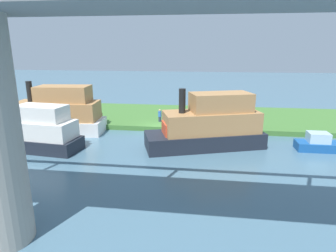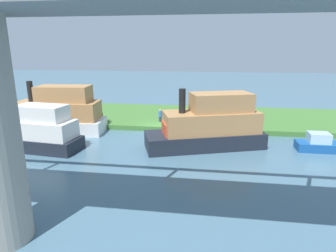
# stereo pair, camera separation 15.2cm
# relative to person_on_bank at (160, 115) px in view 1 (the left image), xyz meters

# --- Properties ---
(ground_plane) EXTENTS (160.00, 160.00, 0.00)m
(ground_plane) POSITION_rel_person_on_bank_xyz_m (-0.20, 2.26, -1.20)
(ground_plane) COLOR #476B7F
(grassy_bank) EXTENTS (80.00, 12.00, 0.50)m
(grassy_bank) POSITION_rel_person_on_bank_xyz_m (-0.20, -3.74, -0.95)
(grassy_bank) COLOR #427533
(grassy_bank) RESTS_ON ground
(person_on_bank) EXTENTS (0.40, 0.40, 1.39)m
(person_on_bank) POSITION_rel_person_on_bank_xyz_m (0.00, 0.00, 0.00)
(person_on_bank) COLOR #2D334C
(person_on_bank) RESTS_ON grassy_bank
(mooring_post) EXTENTS (0.20, 0.20, 0.92)m
(mooring_post) POSITION_rel_person_on_bank_xyz_m (6.43, 0.63, -0.24)
(mooring_post) COLOR brown
(mooring_post) RESTS_ON grassy_bank
(motorboat_white) EXTENTS (10.61, 6.40, 5.14)m
(motorboat_white) POSITION_rel_person_on_bank_xyz_m (-5.30, 6.34, 0.70)
(motorboat_white) COLOR #1E232D
(motorboat_white) RESTS_ON ground
(pontoon_yellow) EXTENTS (10.44, 4.28, 5.20)m
(pontoon_yellow) POSITION_rel_person_on_bank_xyz_m (9.97, 3.90, 0.73)
(pontoon_yellow) COLOR white
(pontoon_yellow) RESTS_ON ground
(houseboat_blue) EXTENTS (4.63, 1.65, 1.54)m
(houseboat_blue) POSITION_rel_person_on_bank_xyz_m (-14.85, 5.99, -0.65)
(houseboat_blue) COLOR #195199
(houseboat_blue) RESTS_ON ground
(motorboat_red) EXTENTS (8.47, 3.61, 4.20)m
(motorboat_red) POSITION_rel_person_on_bank_xyz_m (9.15, 8.95, 0.35)
(motorboat_red) COLOR #1E232D
(motorboat_red) RESTS_ON ground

